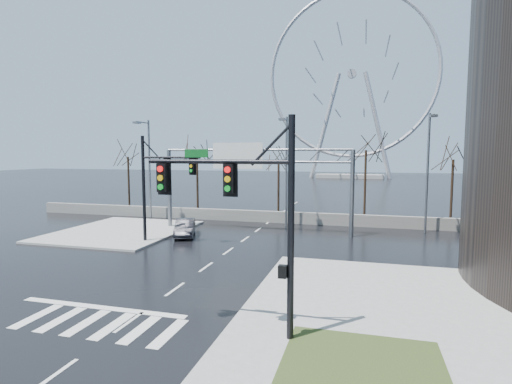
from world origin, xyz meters
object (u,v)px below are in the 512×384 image
(signal_mast_far, at_px, (157,179))
(car, at_px, (185,228))
(ferris_wheel, at_px, (352,81))
(sign_gantry, at_px, (251,171))
(signal_mast_near, at_px, (253,205))

(signal_mast_far, bearing_deg, car, 73.81)
(car, bearing_deg, ferris_wheel, 62.53)
(signal_mast_far, height_order, car, signal_mast_far)
(car, bearing_deg, sign_gantry, 13.44)
(signal_mast_near, height_order, sign_gantry, signal_mast_near)
(signal_mast_far, relative_size, sign_gantry, 0.49)
(sign_gantry, bearing_deg, signal_mast_near, -73.81)
(ferris_wheel, bearing_deg, signal_mast_near, -89.92)
(signal_mast_far, relative_size, car, 1.91)
(car, bearing_deg, signal_mast_far, -126.78)
(ferris_wheel, bearing_deg, car, -96.88)
(signal_mast_far, distance_m, ferris_wheel, 89.30)
(signal_mast_far, bearing_deg, signal_mast_near, -49.74)
(signal_mast_far, bearing_deg, ferris_wheel, 82.80)
(sign_gantry, bearing_deg, ferris_wheel, 86.16)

